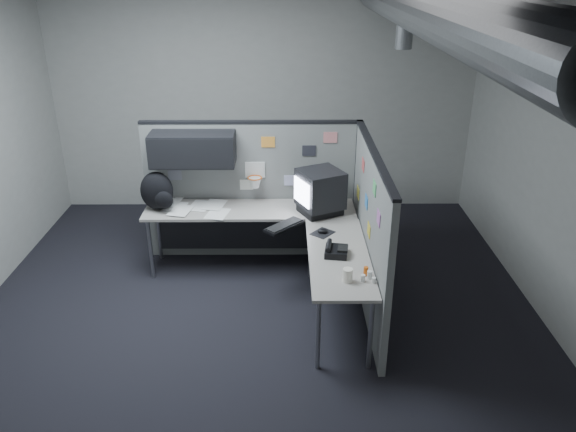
{
  "coord_description": "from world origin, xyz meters",
  "views": [
    {
      "loc": [
        0.28,
        -4.64,
        3.21
      ],
      "look_at": [
        0.31,
        0.35,
        0.93
      ],
      "focal_mm": 35.0,
      "sensor_mm": 36.0,
      "label": 1
    }
  ],
  "objects_px": {
    "desk": "(272,229)",
    "keyboard": "(284,226)",
    "monitor": "(320,192)",
    "backpack": "(158,192)",
    "phone": "(336,251)"
  },
  "relations": [
    {
      "from": "monitor",
      "to": "keyboard",
      "type": "relative_size",
      "value": 1.29
    },
    {
      "from": "backpack",
      "to": "phone",
      "type": "bearing_deg",
      "value": -49.13
    },
    {
      "from": "desk",
      "to": "keyboard",
      "type": "bearing_deg",
      "value": -56.68
    },
    {
      "from": "desk",
      "to": "monitor",
      "type": "height_order",
      "value": "monitor"
    },
    {
      "from": "desk",
      "to": "monitor",
      "type": "relative_size",
      "value": 4.14
    },
    {
      "from": "desk",
      "to": "backpack",
      "type": "bearing_deg",
      "value": 168.12
    },
    {
      "from": "desk",
      "to": "phone",
      "type": "height_order",
      "value": "phone"
    },
    {
      "from": "desk",
      "to": "phone",
      "type": "xyz_separation_m",
      "value": [
        0.61,
        -0.78,
        0.16
      ]
    },
    {
      "from": "phone",
      "to": "monitor",
      "type": "bearing_deg",
      "value": 114.35
    },
    {
      "from": "monitor",
      "to": "keyboard",
      "type": "xyz_separation_m",
      "value": [
        -0.38,
        -0.36,
        -0.23
      ]
    },
    {
      "from": "phone",
      "to": "backpack",
      "type": "xyz_separation_m",
      "value": [
        -1.84,
        1.04,
        0.17
      ]
    },
    {
      "from": "keyboard",
      "to": "phone",
      "type": "relative_size",
      "value": 1.69
    },
    {
      "from": "monitor",
      "to": "keyboard",
      "type": "distance_m",
      "value": 0.57
    },
    {
      "from": "desk",
      "to": "monitor",
      "type": "bearing_deg",
      "value": 17.99
    },
    {
      "from": "monitor",
      "to": "backpack",
      "type": "bearing_deg",
      "value": -163.86
    }
  ]
}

